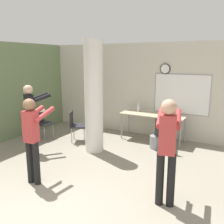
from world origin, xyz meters
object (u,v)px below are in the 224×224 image
chair_by_left_wall (42,121)px  person_playing_front (32,134)px  person_watching_back (31,113)px  folding_table (153,116)px  person_playing_side (167,144)px  chair_near_pillar (76,124)px  bottle_on_table (138,108)px  chair_table_right (163,131)px

chair_by_left_wall → person_playing_front: person_playing_front is taller
person_watching_back → chair_by_left_wall: bearing=121.4°
folding_table → person_playing_front: 3.67m
folding_table → person_playing_side: person_playing_side is taller
folding_table → chair_near_pillar: size_ratio=2.14×
folding_table → person_playing_side: size_ratio=1.06×
bottle_on_table → person_playing_side: person_playing_side is taller
chair_table_right → person_playing_side: bearing=-71.8°
chair_near_pillar → person_watching_back: 1.39m
chair_near_pillar → folding_table: bearing=30.3°
bottle_on_table → chair_by_left_wall: bottle_on_table is taller
folding_table → bottle_on_table: (-0.51, 0.16, 0.15)m
person_watching_back → bottle_on_table: bearing=52.9°
folding_table → person_watching_back: 3.33m
folding_table → chair_by_left_wall: chair_by_left_wall is taller
bottle_on_table → person_playing_side: size_ratio=0.15×
chair_by_left_wall → bottle_on_table: bearing=31.5°
chair_by_left_wall → person_playing_side: person_playing_side is taller
folding_table → chair_table_right: 0.85m
chair_table_right → person_watching_back: bearing=-150.0°
person_playing_side → person_playing_front: 2.45m
chair_table_right → chair_by_left_wall: (-3.49, -0.72, 0.00)m
chair_table_right → chair_near_pillar: bearing=-168.9°
bottle_on_table → chair_near_pillar: size_ratio=0.30×
chair_near_pillar → person_playing_side: person_playing_side is taller
chair_near_pillar → chair_by_left_wall: same height
bottle_on_table → chair_by_left_wall: (-2.46, -1.51, -0.37)m
chair_near_pillar → person_watching_back: bearing=-112.0°
bottle_on_table → person_playing_side: 3.65m
chair_near_pillar → person_watching_back: (-0.49, -1.20, 0.50)m
folding_table → person_playing_side: (1.30, -3.01, 0.31)m
chair_near_pillar → person_playing_side: size_ratio=0.50×
person_playing_side → person_playing_front: bearing=-168.5°
bottle_on_table → chair_table_right: size_ratio=0.30×
chair_near_pillar → bottle_on_table: bearing=42.4°
chair_near_pillar → chair_by_left_wall: bearing=-167.3°
chair_near_pillar → chair_by_left_wall: size_ratio=1.00×
chair_by_left_wall → chair_table_right: bearing=11.6°
chair_by_left_wall → person_playing_front: bearing=-49.0°
person_playing_front → chair_table_right: bearing=60.4°
chair_table_right → chair_near_pillar: size_ratio=1.00×
chair_near_pillar → chair_by_left_wall: 1.10m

